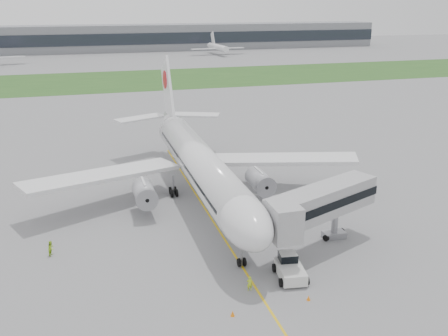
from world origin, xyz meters
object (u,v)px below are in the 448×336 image
object	(u,v)px
airliner	(198,161)
pushback_tug	(290,267)
ground_crew_near	(250,283)
jet_bridge	(317,205)

from	to	relation	value
airliner	pushback_tug	distance (m)	24.03
pushback_tug	ground_crew_near	bearing A→B (deg)	-156.09
pushback_tug	jet_bridge	world-z (taller)	jet_bridge
ground_crew_near	pushback_tug	bearing A→B (deg)	-159.77
pushback_tug	airliner	bearing A→B (deg)	108.10
jet_bridge	ground_crew_near	bearing A→B (deg)	-172.31
airliner	ground_crew_near	xyz separation A→B (m)	(-0.73, -24.57, -4.89)
jet_bridge	ground_crew_near	distance (m)	12.24
airliner	pushback_tug	world-z (taller)	airliner
airliner	jet_bridge	world-z (taller)	airliner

